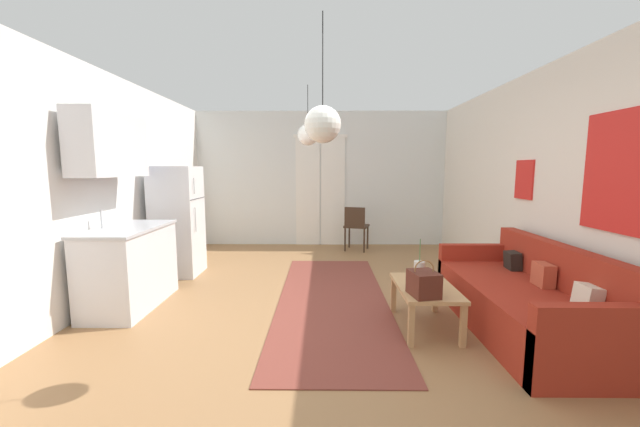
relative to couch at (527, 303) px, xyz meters
The scene contains 14 objects.
ground_plane 2.02m from the couch, behind, with size 5.51×8.19×0.10m, color #996D44.
wall_back 4.56m from the couch, 116.54° to the left, with size 5.11×0.13×2.65m.
wall_right 1.18m from the couch, 13.89° to the left, with size 0.12×7.79×2.65m.
wall_left 4.61m from the couch, behind, with size 0.12×7.79×2.65m.
area_rug 2.01m from the couch, 156.32° to the left, with size 1.25×3.52×0.01m, color brown.
couch is the anchor object (origin of this frame).
coffee_table 0.96m from the couch, behind, with size 0.53×0.87×0.42m.
bamboo_vase 1.03m from the couch, behind, with size 0.11×0.11×0.44m.
handbag 1.10m from the couch, 168.71° to the right, with size 0.27×0.31×0.32m.
refrigerator 4.47m from the couch, 155.47° to the left, with size 0.63×0.61×1.57m.
kitchen_counter 4.19m from the couch, behind, with size 0.61×1.18×2.13m.
accent_chair 3.62m from the couch, 111.48° to the left, with size 0.52×0.51×0.83m.
pendant_lamp_near 2.57m from the couch, 163.40° to the right, with size 0.27×0.27×0.93m.
pendant_lamp_far 3.24m from the couch, 141.31° to the left, with size 0.29×0.29×0.80m.
Camera 1 is at (0.06, -3.44, 1.54)m, focal length 20.34 mm.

